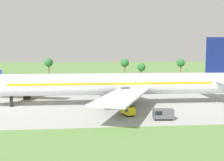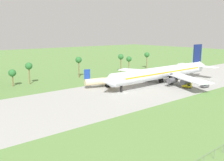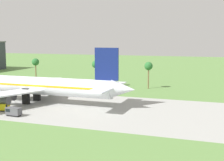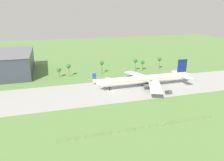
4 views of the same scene
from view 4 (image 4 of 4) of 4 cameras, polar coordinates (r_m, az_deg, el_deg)
The scene contains 10 objects.
ground_plane at distance 156.62m, azimuth -0.42°, elevation -2.72°, with size 600.00×600.00×0.00m, color #5B8442.
taxiway_strip at distance 156.62m, azimuth -0.42°, elevation -2.71°, with size 320.00×44.00×0.02m.
jet_airliner at distance 165.63m, azimuth 9.13°, elevation 0.38°, with size 77.98×56.74×19.12m.
regional_aircraft at distance 168.17m, azimuth -1.25°, elevation -0.14°, with size 22.29×20.34×9.24m.
baggage_tug at distance 155.51m, azimuth 14.51°, elevation -2.96°, with size 4.57×2.27×2.46m.
fuel_truck at distance 156.27m, azimuth 11.40°, elevation -2.67°, with size 3.19×4.46×2.24m.
perimeter_fence at distance 109.17m, azimuth 7.77°, elevation -11.87°, with size 80.10×0.10×2.10m.
no_stopping_sign at distance 113.83m, azimuth 13.17°, elevation -11.10°, with size 0.44×0.08×1.68m.
terminal_building at distance 215.28m, azimuth -24.87°, elevation 4.17°, with size 36.72×61.20×19.97m.
palm_tree_row at distance 198.35m, azimuth 0.28°, elevation 4.44°, with size 98.70×3.60×12.13m.
Camera 4 is at (-40.39, -140.70, 55.70)m, focal length 35.00 mm.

